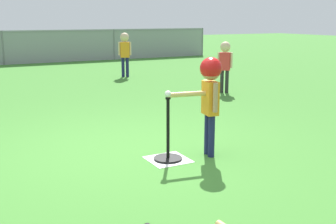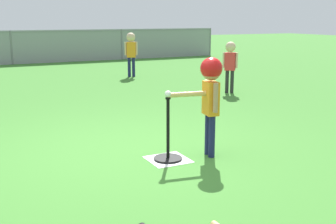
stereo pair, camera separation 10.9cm
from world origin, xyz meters
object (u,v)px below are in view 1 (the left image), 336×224
Objects in this scene: fielder_near_right at (225,60)px; batting_tee at (168,150)px; batter_child at (210,86)px; fielder_deep_center at (125,49)px; baseball_on_tee at (168,94)px.

batting_tee is at bearing -133.51° from fielder_near_right.
batter_child is 0.96× the size of fielder_deep_center.
batting_tee is 0.85m from batter_child.
fielder_near_right is (2.62, 3.36, -0.11)m from batter_child.
fielder_deep_center is (2.19, 6.56, 0.64)m from batting_tee.
batting_tee is 4.55m from fielder_near_right.
fielder_near_right is (3.11, 3.28, 0.58)m from batting_tee.
baseball_on_tee is 0.07× the size of fielder_near_right.
batter_child is at bearing -127.98° from fielder_near_right.
fielder_deep_center reaches higher than batting_tee.
baseball_on_tee is at bearing 170.39° from batter_child.
fielder_near_right is at bearing 46.49° from batting_tee.
baseball_on_tee is at bearing -108.48° from fielder_deep_center.
batting_tee is 6.95m from fielder_deep_center.
batting_tee is 0.63× the size of batter_child.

